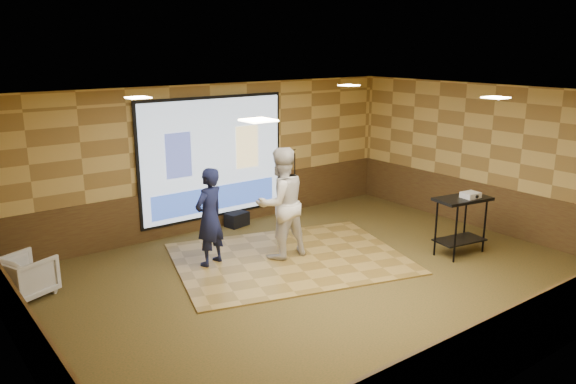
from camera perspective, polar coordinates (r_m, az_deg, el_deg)
ground at (r=9.38m, az=3.31°, el=-8.89°), size 9.00×9.00×0.00m
room_shell at (r=8.76m, az=3.52°, el=3.76°), size 9.04×7.04×3.02m
wainscot_back at (r=11.93m, az=-7.49°, el=-1.34°), size 9.00×0.04×0.95m
wainscot_front at (r=7.17m, az=22.17°, el=-13.74°), size 9.00×0.04×0.95m
wainscot_left at (r=7.40m, az=-24.99°, el=-13.11°), size 0.04×7.00×0.95m
wainscot_right at (r=12.44m, az=19.33°, el=-1.39°), size 0.04×7.00×0.95m
projector_screen at (r=11.66m, az=-7.55°, el=3.34°), size 3.32×0.06×2.52m
downlight_nw at (r=9.03m, az=-14.98°, el=9.25°), size 0.32×0.32×0.02m
downlight_ne at (r=11.43m, az=6.20°, el=10.72°), size 0.32×0.32×0.02m
downlight_sw at (r=6.12m, az=-3.04°, el=7.29°), size 0.32×0.32×0.02m
downlight_se at (r=9.30m, az=20.35°, el=8.98°), size 0.32×0.32×0.02m
dance_floor at (r=10.21m, az=0.15°, el=-6.76°), size 4.69×4.04×0.03m
player_left at (r=9.74m, az=-7.98°, el=-2.52°), size 0.73×0.60×1.72m
player_right at (r=9.96m, az=-0.73°, el=-1.13°), size 1.02×0.82×2.01m
av_table at (r=10.70m, az=17.22°, el=-2.10°), size 1.02×0.54×1.08m
projector at (r=10.64m, az=18.05°, el=-0.29°), size 0.33×0.29×0.10m
mic_stand at (r=12.27m, az=0.47°, el=-0.66°), size 0.63×0.26×1.62m
banquet_chair at (r=9.56m, az=-25.04°, el=-7.74°), size 0.94×0.93×0.66m
duffel_bag at (r=12.03m, az=-5.21°, el=-2.77°), size 0.53×0.40×0.29m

